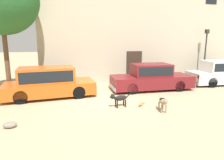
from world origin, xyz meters
name	(u,v)px	position (x,y,z in m)	size (l,w,h in m)	color
ground_plane	(105,99)	(0.00, 0.00, 0.00)	(80.00, 80.00, 0.00)	tan
parked_sedan_nearest	(49,82)	(-2.64, 1.11, 0.79)	(4.65, 2.06, 1.52)	#D15619
parked_sedan_second	(151,77)	(3.03, 1.23, 0.74)	(4.82, 1.88, 1.50)	maroon
parked_sedan_third	(223,72)	(8.21, 1.40, 0.77)	(4.93, 2.05, 1.54)	silver
apartment_block	(152,21)	(5.43, 6.48, 4.34)	(17.45, 6.02, 8.67)	#BCB299
stray_dog_spotted	(119,98)	(0.33, -1.30, 0.41)	(1.01, 0.34, 0.65)	black
stray_dog_tan	(163,102)	(1.89, -2.28, 0.43)	(0.33, 0.93, 0.65)	#997F60
stray_cat	(141,104)	(1.34, -1.36, 0.08)	(0.44, 0.51, 0.16)	#B77F3D
street_lamp	(206,48)	(7.82, 2.80, 2.29)	(0.22, 0.22, 3.54)	#2D2B28
rubble_pile	(10,125)	(-3.75, -2.37, 0.10)	(0.44, 0.32, 0.20)	gray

